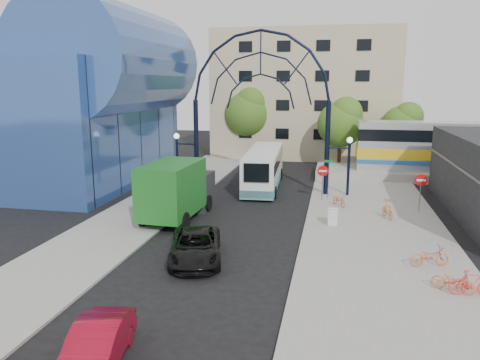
% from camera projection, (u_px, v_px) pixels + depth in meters
% --- Properties ---
extents(ground, '(120.00, 120.00, 0.00)m').
position_uv_depth(ground, '(213.00, 257.00, 22.59)').
color(ground, black).
rests_on(ground, ground).
extents(sidewalk_east, '(8.00, 56.00, 0.12)m').
position_uv_depth(sidewalk_east, '(378.00, 240.00, 24.84)').
color(sidewalk_east, gray).
rests_on(sidewalk_east, ground).
extents(plaza_west, '(5.00, 50.00, 0.12)m').
position_uv_depth(plaza_west, '(138.00, 215.00, 29.61)').
color(plaza_west, gray).
rests_on(plaza_west, ground).
extents(gateway_arch, '(13.64, 0.44, 12.10)m').
position_uv_depth(gateway_arch, '(260.00, 79.00, 34.29)').
color(gateway_arch, black).
rests_on(gateway_arch, ground).
extents(stop_sign, '(0.80, 0.07, 2.50)m').
position_uv_depth(stop_sign, '(323.00, 174.00, 32.75)').
color(stop_sign, slate).
rests_on(stop_sign, sidewalk_east).
extents(do_not_enter_sign, '(0.76, 0.07, 2.48)m').
position_uv_depth(do_not_enter_sign, '(421.00, 184.00, 29.62)').
color(do_not_enter_sign, slate).
rests_on(do_not_enter_sign, sidewalk_east).
extents(street_name_sign, '(0.70, 0.70, 2.80)m').
position_uv_depth(street_name_sign, '(329.00, 171.00, 33.22)').
color(street_name_sign, slate).
rests_on(street_name_sign, sidewalk_east).
extents(sandwich_board, '(0.55, 0.61, 0.99)m').
position_uv_depth(sandwich_board, '(333.00, 215.00, 27.07)').
color(sandwich_board, white).
rests_on(sandwich_board, sidewalk_east).
extents(transit_hall, '(16.50, 18.00, 14.50)m').
position_uv_depth(transit_hall, '(80.00, 102.00, 38.63)').
color(transit_hall, '#32539A').
rests_on(transit_hall, ground).
extents(apartment_block, '(20.00, 12.10, 14.00)m').
position_uv_depth(apartment_block, '(306.00, 94.00, 54.33)').
color(apartment_block, '#C5B589').
rests_on(apartment_block, ground).
extents(tree_north_a, '(4.48, 4.48, 7.00)m').
position_uv_depth(tree_north_a, '(342.00, 122.00, 45.33)').
color(tree_north_a, '#382314').
rests_on(tree_north_a, ground).
extents(tree_north_b, '(5.12, 5.12, 8.00)m').
position_uv_depth(tree_north_b, '(248.00, 111.00, 51.00)').
color(tree_north_b, '#382314').
rests_on(tree_north_b, ground).
extents(tree_north_c, '(4.16, 4.16, 6.50)m').
position_uv_depth(tree_north_c, '(404.00, 124.00, 46.14)').
color(tree_north_c, '#382314').
rests_on(tree_north_c, ground).
extents(city_bus, '(3.06, 11.04, 3.00)m').
position_uv_depth(city_bus, '(264.00, 167.00, 37.80)').
color(city_bus, white).
rests_on(city_bus, ground).
extents(green_truck, '(3.05, 7.29, 3.62)m').
position_uv_depth(green_truck, '(178.00, 190.00, 28.79)').
color(green_truck, black).
rests_on(green_truck, ground).
extents(black_suv, '(3.53, 5.47, 1.40)m').
position_uv_depth(black_suv, '(196.00, 246.00, 22.01)').
color(black_suv, black).
rests_on(black_suv, ground).
extents(red_sedan, '(2.08, 4.22, 1.33)m').
position_uv_depth(red_sedan, '(96.00, 347.00, 13.66)').
color(red_sedan, maroon).
rests_on(red_sedan, ground).
extents(bike_near_a, '(1.24, 1.59, 0.80)m').
position_uv_depth(bike_near_a, '(339.00, 200.00, 31.52)').
color(bike_near_a, '#D35C2A').
rests_on(bike_near_a, sidewalk_east).
extents(bike_near_b, '(0.89, 1.64, 0.95)m').
position_uv_depth(bike_near_b, '(388.00, 211.00, 28.57)').
color(bike_near_b, orange).
rests_on(bike_near_b, sidewalk_east).
extents(bike_far_a, '(1.89, 1.10, 0.94)m').
position_uv_depth(bike_far_a, '(430.00, 256.00, 21.05)').
color(bike_far_a, '#CD6129').
rests_on(bike_far_a, sidewalk_east).
extents(bike_far_b, '(1.76, 0.57, 1.05)m').
position_uv_depth(bike_far_b, '(472.00, 283.00, 18.09)').
color(bike_far_b, red).
rests_on(bike_far_b, sidewalk_east).
extents(bike_far_c, '(1.76, 1.16, 0.87)m').
position_uv_depth(bike_far_c, '(453.00, 281.00, 18.45)').
color(bike_far_c, '#D45F2A').
rests_on(bike_far_c, sidewalk_east).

